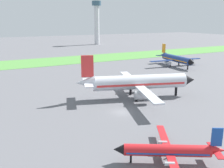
# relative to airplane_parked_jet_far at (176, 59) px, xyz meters

# --- Properties ---
(ground_plane) EXTENTS (600.00, 600.00, 0.00)m
(ground_plane) POSITION_rel_airplane_parked_jet_far_xyz_m (-54.35, -41.73, -3.48)
(ground_plane) COLOR slate
(grass_taxiway_strip) EXTENTS (360.00, 28.00, 0.08)m
(grass_taxiway_strip) POSITION_rel_airplane_parked_jet_far_xyz_m (-54.35, 41.97, -3.44)
(grass_taxiway_strip) COLOR #549342
(grass_taxiway_strip) RESTS_ON ground_plane
(airplane_parked_jet_far) EXTENTS (27.36, 26.90, 9.67)m
(airplane_parked_jet_far) POSITION_rel_airplane_parked_jet_far_xyz_m (0.00, 0.00, 0.00)
(airplane_parked_jet_far) COLOR navy
(airplane_parked_jet_far) RESTS_ON ground_plane
(airplane_midfield_jet) EXTENTS (33.86, 34.18, 12.43)m
(airplane_midfield_jet) POSITION_rel_airplane_parked_jet_far_xyz_m (-44.41, -33.74, 1.00)
(airplane_midfield_jet) COLOR silver
(airplane_midfield_jet) RESTS_ON ground_plane
(airplane_foreground_turboprop) EXTENTS (15.62, 17.91, 6.01)m
(airplane_foreground_turboprop) POSITION_rel_airplane_parked_jet_far_xyz_m (-59.13, -64.57, -1.29)
(airplane_foreground_turboprop) COLOR red
(airplane_foreground_turboprop) RESTS_ON ground_plane
(control_tower) EXTENTS (8.00, 8.00, 37.40)m
(control_tower) POSITION_rel_airplane_parked_jet_far_xyz_m (13.72, 118.45, 18.52)
(control_tower) COLOR silver
(control_tower) RESTS_ON ground_plane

